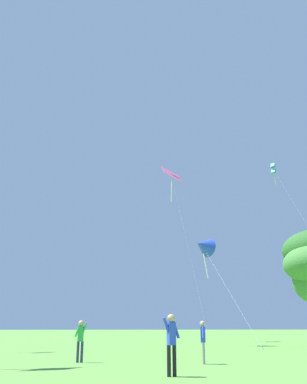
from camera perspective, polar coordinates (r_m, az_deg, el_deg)
The scene contains 6 objects.
kite_teal_box at distance 42.90m, azimuth 16.01°, elevation 2.74°, with size 3.97×7.25×16.72m.
kite_blue_delta at distance 34.91m, azimuth 6.73°, elevation -7.24°, with size 2.83×8.16×8.58m.
kite_pink_low at distance 47.08m, azimuth 2.51°, elevation 1.60°, with size 3.55×6.07×18.62m.
person_far_back at distance 17.95m, azimuth 6.69°, elevation -18.94°, with size 0.22×0.53×1.63m.
person_foreground_watcher at distance 18.81m, azimuth -9.81°, elevation -18.70°, with size 0.54×0.23×1.65m.
person_in_red_shirt at distance 13.49m, azimuth 2.43°, elevation -19.12°, with size 0.57×0.25×1.77m.
Camera 1 is at (0.75, -4.38, 1.41)m, focal length 39.55 mm.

